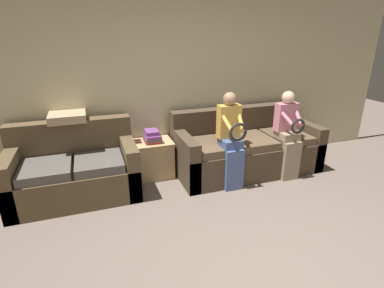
% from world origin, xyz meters
% --- Properties ---
extents(wall_back, '(7.31, 0.06, 2.55)m').
position_xyz_m(wall_back, '(0.00, 2.67, 1.27)').
color(wall_back, beige).
rests_on(wall_back, ground_plane).
extents(couch_main, '(2.11, 0.90, 0.91)m').
position_xyz_m(couch_main, '(0.89, 2.16, 0.33)').
color(couch_main, '#473828').
rests_on(couch_main, ground_plane).
extents(couch_side, '(1.52, 0.85, 0.92)m').
position_xyz_m(couch_side, '(-1.52, 2.19, 0.33)').
color(couch_side, brown).
rests_on(couch_side, ground_plane).
extents(child_left_seated, '(0.30, 0.38, 1.27)m').
position_xyz_m(child_left_seated, '(0.44, 1.79, 0.70)').
color(child_left_seated, '#475B8E').
rests_on(child_left_seated, ground_plane).
extents(child_right_seated, '(0.31, 0.38, 1.23)m').
position_xyz_m(child_right_seated, '(1.33, 1.79, 0.68)').
color(child_right_seated, gray).
rests_on(child_right_seated, ground_plane).
extents(side_shelf, '(0.54, 0.44, 0.53)m').
position_xyz_m(side_shelf, '(-0.47, 2.40, 0.28)').
color(side_shelf, tan).
rests_on(side_shelf, ground_plane).
extents(book_stack, '(0.22, 0.30, 0.17)m').
position_xyz_m(book_stack, '(-0.47, 2.40, 0.61)').
color(book_stack, '#BC3833').
rests_on(book_stack, side_shelf).
extents(throw_pillow, '(0.44, 0.44, 0.10)m').
position_xyz_m(throw_pillow, '(-1.53, 2.47, 0.97)').
color(throw_pillow, tan).
rests_on(throw_pillow, couch_side).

